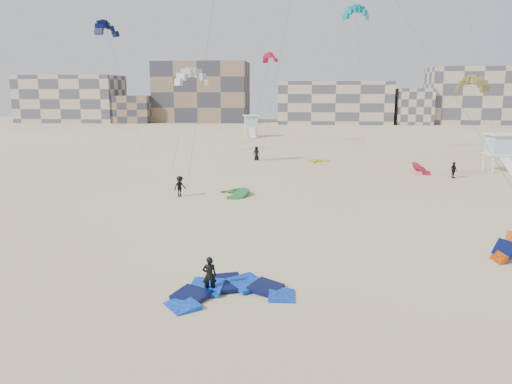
# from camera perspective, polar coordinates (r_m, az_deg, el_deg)

# --- Properties ---
(ground) EXTENTS (320.00, 320.00, 0.00)m
(ground) POSITION_cam_1_polar(r_m,az_deg,el_deg) (21.20, -0.48, -12.84)
(ground) COLOR beige
(ground) RESTS_ON ground
(kite_ground_blue) EXTENTS (6.45, 6.60, 1.51)m
(kite_ground_blue) POSITION_cam_1_polar(r_m,az_deg,el_deg) (22.06, -2.92, -11.86)
(kite_ground_blue) COLOR blue
(kite_ground_blue) RESTS_ON ground
(kite_ground_green) EXTENTS (5.02, 4.88, 1.76)m
(kite_ground_green) POSITION_cam_1_polar(r_m,az_deg,el_deg) (43.29, -2.63, -0.32)
(kite_ground_green) COLOR #217A2E
(kite_ground_green) RESTS_ON ground
(kite_ground_red_far) EXTENTS (3.36, 3.28, 3.19)m
(kite_ground_red_far) POSITION_cam_1_polar(r_m,az_deg,el_deg) (58.06, 18.33, 2.07)
(kite_ground_red_far) COLOR red
(kite_ground_red_far) RESTS_ON ground
(kite_ground_yellow) EXTENTS (4.08, 4.11, 0.54)m
(kite_ground_yellow) POSITION_cam_1_polar(r_m,az_deg,el_deg) (64.63, 7.11, 3.43)
(kite_ground_yellow) COLOR #C5D30A
(kite_ground_yellow) RESTS_ON ground
(kitesurfer_main) EXTENTS (0.70, 0.54, 1.69)m
(kitesurfer_main) POSITION_cam_1_polar(r_m,az_deg,el_deg) (22.13, -5.34, -9.46)
(kitesurfer_main) COLOR black
(kitesurfer_main) RESTS_ON ground
(kitesurfer_c) EXTENTS (1.26, 1.30, 1.78)m
(kitesurfer_c) POSITION_cam_1_polar(r_m,az_deg,el_deg) (42.82, -8.69, 0.64)
(kitesurfer_c) COLOR black
(kitesurfer_c) RESTS_ON ground
(kitesurfer_d) EXTENTS (0.69, 1.07, 1.69)m
(kitesurfer_d) POSITION_cam_1_polar(r_m,az_deg,el_deg) (55.61, 21.66, 2.35)
(kitesurfer_d) COLOR black
(kitesurfer_d) RESTS_ON ground
(kitesurfer_e) EXTENTS (0.95, 0.68, 1.81)m
(kitesurfer_e) POSITION_cam_1_polar(r_m,az_deg,el_deg) (65.60, 0.05, 4.43)
(kitesurfer_e) COLOR black
(kitesurfer_e) RESTS_ON ground
(kite_fly_grey) EXTENTS (5.30, 12.85, 10.64)m
(kite_fly_grey) POSITION_cam_1_polar(r_m,az_deg,el_deg) (59.86, -7.30, 12.72)
(kite_fly_grey) COLOR white
(kite_fly_grey) RESTS_ON ground
(kite_fly_olive) EXTENTS (5.06, 13.16, 9.82)m
(kite_fly_olive) POSITION_cam_1_polar(r_m,az_deg,el_deg) (61.74, 23.40, 11.08)
(kite_fly_olive) COLOR brown
(kite_fly_olive) RESTS_ON ground
(kite_fly_navy) EXTENTS (7.88, 5.83, 17.22)m
(kite_fly_navy) POSITION_cam_1_polar(r_m,az_deg,el_deg) (70.51, -16.73, 17.33)
(kite_fly_navy) COLOR #040E3B
(kite_fly_navy) RESTS_ON ground
(kite_fly_teal_b) EXTENTS (4.28, 4.93, 19.25)m
(kite_fly_teal_b) POSITION_cam_1_polar(r_m,az_deg,el_deg) (72.84, 11.43, 19.31)
(kite_fly_teal_b) COLOR #006CA0
(kite_fly_teal_b) RESTS_ON ground
(kite_fly_red) EXTENTS (4.74, 10.92, 14.54)m
(kite_fly_red) POSITION_cam_1_polar(r_m,az_deg,el_deg) (85.78, 1.61, 15.00)
(kite_fly_red) COLOR red
(kite_fly_red) RESTS_ON ground
(lifeguard_tower_near) EXTENTS (3.30, 5.98, 4.27)m
(lifeguard_tower_near) POSITION_cam_1_polar(r_m,az_deg,el_deg) (62.28, 26.07, 4.05)
(lifeguard_tower_near) COLOR white
(lifeguard_tower_near) RESTS_ON ground
(lifeguard_tower_far) EXTENTS (3.68, 6.31, 4.37)m
(lifeguard_tower_far) POSITION_cam_1_polar(r_m,az_deg,el_deg) (101.57, -0.58, 7.54)
(lifeguard_tower_far) COLOR white
(lifeguard_tower_far) RESTS_ON ground
(condo_west_a) EXTENTS (30.00, 15.00, 14.00)m
(condo_west_a) POSITION_cam_1_polar(r_m,az_deg,el_deg) (165.76, -20.36, 9.94)
(condo_west_a) COLOR tan
(condo_west_a) RESTS_ON ground
(condo_west_b) EXTENTS (28.00, 14.00, 18.00)m
(condo_west_b) POSITION_cam_1_polar(r_m,az_deg,el_deg) (156.58, -6.20, 11.26)
(condo_west_b) COLOR brown
(condo_west_b) RESTS_ON ground
(condo_mid) EXTENTS (32.00, 16.00, 12.00)m
(condo_mid) POSITION_cam_1_polar(r_m,az_deg,el_deg) (149.48, 8.91, 10.05)
(condo_mid) COLOR tan
(condo_mid) RESTS_ON ground
(condo_east) EXTENTS (26.00, 14.00, 16.00)m
(condo_east) POSITION_cam_1_polar(r_m,az_deg,el_deg) (158.65, 23.70, 10.04)
(condo_east) COLOR tan
(condo_east) RESTS_ON ground
(condo_fill_left) EXTENTS (12.00, 10.00, 8.00)m
(condo_fill_left) POSITION_cam_1_polar(r_m,az_deg,el_deg) (156.27, -13.91, 9.17)
(condo_fill_left) COLOR brown
(condo_fill_left) RESTS_ON ground
(condo_fill_right) EXTENTS (10.00, 10.00, 10.00)m
(condo_fill_right) POSITION_cam_1_polar(r_m,az_deg,el_deg) (150.29, 17.46, 9.30)
(condo_fill_right) COLOR tan
(condo_fill_right) RESTS_ON ground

